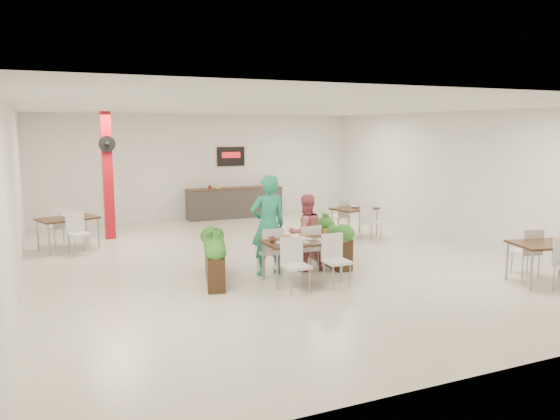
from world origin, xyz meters
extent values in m
plane|color=beige|center=(0.00, 0.00, 0.00)|extent=(12.00, 12.00, 0.00)
cube|color=white|center=(0.00, 6.00, 1.60)|extent=(10.00, 0.10, 3.20)
cube|color=white|center=(0.00, -6.00, 1.60)|extent=(10.00, 0.10, 3.20)
cube|color=white|center=(-5.00, 0.00, 1.60)|extent=(0.10, 12.00, 3.20)
cube|color=white|center=(5.00, 0.00, 1.60)|extent=(0.10, 12.00, 3.20)
cube|color=white|center=(0.00, 0.00, 3.20)|extent=(10.00, 12.00, 0.04)
cube|color=#B00B19|center=(-3.00, 3.80, 1.60)|extent=(0.25, 0.25, 3.20)
cylinder|color=black|center=(-3.00, 3.62, 2.40)|extent=(0.40, 0.06, 0.40)
sphere|color=black|center=(-3.00, 3.58, 2.40)|extent=(0.12, 0.12, 0.12)
cube|color=#312D2B|center=(1.00, 5.65, 0.45)|extent=(3.00, 0.60, 0.90)
cube|color=black|center=(1.00, 5.65, 0.92)|extent=(3.00, 0.62, 0.04)
cube|color=black|center=(1.00, 5.96, 1.90)|extent=(0.90, 0.04, 0.60)
cube|color=red|center=(1.00, 5.93, 1.95)|extent=(0.60, 0.02, 0.18)
imported|color=maroon|center=(0.20, 5.65, 1.04)|extent=(0.09, 0.09, 0.19)
imported|color=yellow|center=(0.45, 5.65, 1.02)|extent=(0.13, 0.13, 0.17)
cube|color=black|center=(-0.25, -1.67, 0.73)|extent=(1.40, 0.81, 0.04)
cylinder|color=gray|center=(-0.89, -2.00, 0.35)|extent=(0.04, 0.04, 0.71)
cylinder|color=gray|center=(0.39, -2.01, 0.35)|extent=(0.04, 0.04, 0.71)
cylinder|color=gray|center=(-0.88, -1.32, 0.35)|extent=(0.04, 0.04, 0.71)
cylinder|color=gray|center=(0.40, -1.33, 0.35)|extent=(0.04, 0.04, 0.71)
cube|color=white|center=(-0.64, -1.06, 0.45)|extent=(0.42, 0.42, 0.05)
cube|color=white|center=(-0.64, -1.25, 0.70)|extent=(0.42, 0.04, 0.45)
cylinder|color=gray|center=(-0.47, -0.89, 0.21)|extent=(0.02, 0.02, 0.43)
cylinder|color=gray|center=(-0.81, -0.89, 0.21)|extent=(0.02, 0.02, 0.43)
cylinder|color=gray|center=(-0.47, -1.23, 0.21)|extent=(0.02, 0.02, 0.43)
cylinder|color=gray|center=(-0.81, -1.23, 0.21)|extent=(0.02, 0.02, 0.43)
cube|color=white|center=(0.16, -1.07, 0.45)|extent=(0.42, 0.42, 0.05)
cube|color=white|center=(0.16, -1.26, 0.70)|extent=(0.42, 0.04, 0.45)
cylinder|color=gray|center=(0.33, -0.90, 0.21)|extent=(0.02, 0.02, 0.43)
cylinder|color=gray|center=(-0.01, -0.90, 0.21)|extent=(0.02, 0.02, 0.43)
cylinder|color=gray|center=(0.33, -1.24, 0.21)|extent=(0.02, 0.02, 0.43)
cylinder|color=gray|center=(-0.01, -1.24, 0.21)|extent=(0.02, 0.02, 0.43)
cube|color=white|center=(-0.65, -2.26, 0.45)|extent=(0.42, 0.42, 0.05)
cube|color=white|center=(-0.65, -2.07, 0.70)|extent=(0.42, 0.04, 0.45)
cylinder|color=gray|center=(-0.82, -2.43, 0.21)|extent=(0.02, 0.02, 0.43)
cylinder|color=gray|center=(-0.48, -2.43, 0.21)|extent=(0.02, 0.02, 0.43)
cylinder|color=gray|center=(-0.82, -2.09, 0.21)|extent=(0.02, 0.02, 0.43)
cylinder|color=gray|center=(-0.48, -2.09, 0.21)|extent=(0.02, 0.02, 0.43)
cube|color=white|center=(0.15, -2.27, 0.45)|extent=(0.42, 0.42, 0.05)
cube|color=white|center=(0.15, -2.08, 0.70)|extent=(0.42, 0.04, 0.45)
cylinder|color=gray|center=(-0.02, -2.44, 0.21)|extent=(0.02, 0.02, 0.43)
cylinder|color=gray|center=(0.32, -2.44, 0.21)|extent=(0.02, 0.02, 0.43)
cylinder|color=gray|center=(-0.02, -2.10, 0.21)|extent=(0.02, 0.02, 0.43)
cylinder|color=gray|center=(0.32, -2.10, 0.21)|extent=(0.02, 0.02, 0.43)
cube|color=white|center=(-0.60, -1.76, 0.76)|extent=(0.30, 0.30, 0.01)
ellipsoid|color=#994226|center=(-0.60, -1.76, 0.83)|extent=(0.22, 0.22, 0.13)
cube|color=white|center=(-0.15, -1.55, 0.76)|extent=(0.26, 0.26, 0.01)
ellipsoid|color=#C88923|center=(-0.15, -1.55, 0.82)|extent=(0.18, 0.18, 0.11)
cube|color=white|center=(0.15, -1.79, 0.76)|extent=(0.26, 0.26, 0.01)
ellipsoid|color=#481C0E|center=(0.15, -1.79, 0.81)|extent=(0.16, 0.16, 0.10)
cube|color=white|center=(-0.30, -1.85, 0.76)|extent=(0.18, 0.18, 0.01)
ellipsoid|color=white|center=(-0.30, -1.85, 0.80)|extent=(0.12, 0.12, 0.07)
cylinder|color=orange|center=(0.30, -1.52, 0.82)|extent=(0.07, 0.07, 0.15)
imported|color=brown|center=(-0.80, -1.56, 0.80)|extent=(0.12, 0.12, 0.10)
imported|color=#239872|center=(-0.65, -1.02, 0.96)|extent=(0.70, 0.46, 1.92)
imported|color=#D45E6E|center=(0.15, -1.02, 0.76)|extent=(0.74, 0.58, 1.51)
cube|color=black|center=(-1.71, -0.98, 0.30)|extent=(0.74, 1.82, 0.60)
ellipsoid|color=#1D5A19|center=(-1.90, -1.70, 0.72)|extent=(0.40, 0.40, 0.32)
ellipsoid|color=#1D5A19|center=(-1.81, -1.34, 0.72)|extent=(0.40, 0.40, 0.32)
ellipsoid|color=#1D5A19|center=(-1.71, -0.98, 0.72)|extent=(0.40, 0.40, 0.32)
ellipsoid|color=#1D5A19|center=(-1.62, -0.62, 0.72)|extent=(0.40, 0.40, 0.32)
ellipsoid|color=#1D5A19|center=(-1.52, -0.25, 0.72)|extent=(0.40, 0.40, 0.32)
imported|color=#1D5A19|center=(-1.71, -0.98, 0.79)|extent=(0.35, 0.30, 0.39)
cube|color=black|center=(0.84, -0.56, 0.32)|extent=(0.41, 1.90, 0.63)
ellipsoid|color=#1D5A19|center=(0.80, -1.35, 0.75)|extent=(0.40, 0.40, 0.32)
ellipsoid|color=#1D5A19|center=(0.82, -0.96, 0.75)|extent=(0.40, 0.40, 0.32)
ellipsoid|color=#1D5A19|center=(0.84, -0.56, 0.75)|extent=(0.40, 0.40, 0.32)
ellipsoid|color=#1D5A19|center=(0.86, -0.16, 0.75)|extent=(0.40, 0.40, 0.32)
ellipsoid|color=#1D5A19|center=(0.88, 0.24, 0.75)|extent=(0.40, 0.40, 0.32)
imported|color=#1D5A19|center=(0.84, -0.56, 0.84)|extent=(0.23, 0.23, 0.41)
cube|color=black|center=(-4.03, 2.85, 0.73)|extent=(1.45, 1.18, 0.04)
cylinder|color=gray|center=(-4.46, 2.33, 0.35)|extent=(0.04, 0.04, 0.71)
cylinder|color=gray|center=(-3.39, 2.68, 0.35)|extent=(0.04, 0.04, 0.71)
cylinder|color=gray|center=(-4.68, 3.01, 0.35)|extent=(0.04, 0.04, 0.71)
cylinder|color=gray|center=(-3.61, 3.36, 0.35)|extent=(0.04, 0.04, 0.71)
cube|color=white|center=(-4.22, 3.42, 0.45)|extent=(0.53, 0.53, 0.05)
cube|color=white|center=(-4.16, 3.24, 0.70)|extent=(0.41, 0.17, 0.45)
cylinder|color=gray|center=(-4.11, 3.63, 0.21)|extent=(0.02, 0.02, 0.43)
cylinder|color=gray|center=(-4.43, 3.53, 0.21)|extent=(0.02, 0.02, 0.43)
cylinder|color=gray|center=(-4.00, 3.31, 0.21)|extent=(0.02, 0.02, 0.43)
cylinder|color=gray|center=(-4.33, 3.20, 0.21)|extent=(0.02, 0.02, 0.43)
cube|color=white|center=(-3.85, 2.28, 0.45)|extent=(0.53, 0.53, 0.05)
cube|color=white|center=(-3.91, 2.46, 0.70)|extent=(0.41, 0.17, 0.45)
cylinder|color=gray|center=(-3.96, 2.06, 0.21)|extent=(0.02, 0.02, 0.43)
cylinder|color=gray|center=(-3.63, 2.17, 0.21)|extent=(0.02, 0.02, 0.43)
cylinder|color=gray|center=(-4.06, 2.39, 0.21)|extent=(0.02, 0.02, 0.43)
cylinder|color=gray|center=(-3.74, 2.49, 0.21)|extent=(0.02, 0.02, 0.43)
imported|color=white|center=(-4.03, 2.85, 0.78)|extent=(0.22, 0.22, 0.05)
cube|color=black|center=(2.84, 1.51, 0.73)|extent=(1.26, 0.98, 0.04)
cylinder|color=gray|center=(2.42, 1.09, 0.35)|extent=(0.04, 0.04, 0.71)
cylinder|color=gray|center=(3.39, 1.32, 0.35)|extent=(0.04, 0.04, 0.71)
cylinder|color=gray|center=(2.28, 1.70, 0.35)|extent=(0.04, 0.04, 0.71)
cylinder|color=gray|center=(3.25, 1.93, 0.35)|extent=(0.04, 0.04, 0.71)
cube|color=white|center=(2.70, 2.09, 0.45)|extent=(0.50, 0.50, 0.05)
cube|color=white|center=(2.74, 1.91, 0.70)|extent=(0.42, 0.13, 0.45)
cylinder|color=gray|center=(2.83, 2.30, 0.21)|extent=(0.02, 0.02, 0.43)
cylinder|color=gray|center=(2.50, 2.22, 0.21)|extent=(0.02, 0.02, 0.43)
cylinder|color=gray|center=(2.90, 1.97, 0.21)|extent=(0.02, 0.02, 0.43)
cylinder|color=gray|center=(2.57, 1.89, 0.21)|extent=(0.02, 0.02, 0.43)
cube|color=white|center=(2.97, 0.93, 0.45)|extent=(0.50, 0.50, 0.05)
cube|color=white|center=(2.93, 1.11, 0.70)|extent=(0.42, 0.13, 0.45)
cylinder|color=gray|center=(2.84, 0.72, 0.21)|extent=(0.02, 0.02, 0.43)
cylinder|color=gray|center=(3.18, 0.80, 0.21)|extent=(0.02, 0.02, 0.43)
cylinder|color=gray|center=(2.77, 1.05, 0.21)|extent=(0.02, 0.02, 0.43)
cylinder|color=gray|center=(3.10, 1.13, 0.21)|extent=(0.02, 0.02, 0.43)
imported|color=white|center=(2.84, 1.51, 0.78)|extent=(0.22, 0.22, 0.05)
cube|color=black|center=(3.70, -3.64, 0.73)|extent=(1.38, 1.07, 0.04)
cylinder|color=gray|center=(3.08, -3.86, 0.35)|extent=(0.04, 0.04, 0.71)
cylinder|color=gray|center=(3.23, -3.17, 0.35)|extent=(0.04, 0.04, 0.71)
cylinder|color=gray|center=(4.32, -3.42, 0.35)|extent=(0.04, 0.04, 0.71)
cube|color=white|center=(3.83, -3.05, 0.45)|extent=(0.50, 0.50, 0.05)
cube|color=white|center=(3.79, -3.24, 0.70)|extent=(0.42, 0.13, 0.45)
cylinder|color=gray|center=(4.03, -2.93, 0.21)|extent=(0.02, 0.02, 0.43)
cylinder|color=gray|center=(3.70, -2.85, 0.21)|extent=(0.02, 0.02, 0.43)
cylinder|color=gray|center=(3.96, -3.26, 0.21)|extent=(0.02, 0.02, 0.43)
cylinder|color=gray|center=(3.63, -3.18, 0.21)|extent=(0.02, 0.02, 0.43)
cylinder|color=gray|center=(3.44, -4.02, 0.21)|extent=(0.02, 0.02, 0.43)
camera|label=1|loc=(-4.58, -10.44, 2.79)|focal=35.00mm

